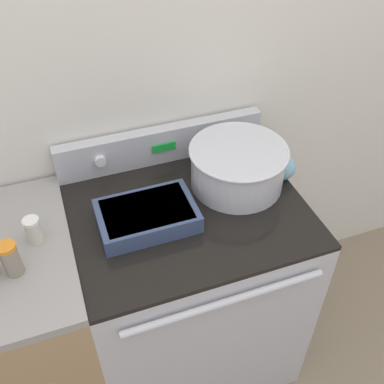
# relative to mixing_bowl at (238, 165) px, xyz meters

# --- Properties ---
(kitchen_wall) EXTENTS (8.00, 0.05, 2.50)m
(kitchen_wall) POSITION_rel_mixing_bowl_xyz_m (-0.21, 0.29, 0.26)
(kitchen_wall) COLOR silver
(kitchen_wall) RESTS_ON ground_plane
(stove_range) EXTENTS (0.80, 0.68, 0.90)m
(stove_range) POSITION_rel_mixing_bowl_xyz_m (-0.21, -0.07, -0.54)
(stove_range) COLOR #BCBCC1
(stove_range) RESTS_ON ground_plane
(control_panel) EXTENTS (0.80, 0.07, 0.14)m
(control_panel) POSITION_rel_mixing_bowl_xyz_m (-0.21, 0.23, -0.02)
(control_panel) COLOR #BCBCC1
(control_panel) RESTS_ON stove_range
(side_counter) EXTENTS (0.64, 0.65, 0.91)m
(side_counter) POSITION_rel_mixing_bowl_xyz_m (-0.93, -0.07, -0.53)
(side_counter) COLOR tan
(side_counter) RESTS_ON ground_plane
(mixing_bowl) EXTENTS (0.35, 0.35, 0.16)m
(mixing_bowl) POSITION_rel_mixing_bowl_xyz_m (0.00, 0.00, 0.00)
(mixing_bowl) COLOR silver
(mixing_bowl) RESTS_ON stove_range
(casserole_dish) EXTENTS (0.32, 0.21, 0.06)m
(casserole_dish) POSITION_rel_mixing_bowl_xyz_m (-0.36, -0.08, -0.05)
(casserole_dish) COLOR #38476B
(casserole_dish) RESTS_ON stove_range
(ladle) EXTENTS (0.09, 0.33, 0.09)m
(ladle) POSITION_rel_mixing_bowl_xyz_m (0.17, -0.02, -0.04)
(ladle) COLOR #7AB2C6
(ladle) RESTS_ON stove_range
(spice_jar_white_cap) EXTENTS (0.05, 0.05, 0.09)m
(spice_jar_white_cap) POSITION_rel_mixing_bowl_xyz_m (-0.71, -0.05, -0.03)
(spice_jar_white_cap) COLOR beige
(spice_jar_white_cap) RESTS_ON side_counter
(spice_jar_orange_cap) EXTENTS (0.06, 0.06, 0.12)m
(spice_jar_orange_cap) POSITION_rel_mixing_bowl_xyz_m (-0.78, -0.16, -0.02)
(spice_jar_orange_cap) COLOR gray
(spice_jar_orange_cap) RESTS_ON side_counter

